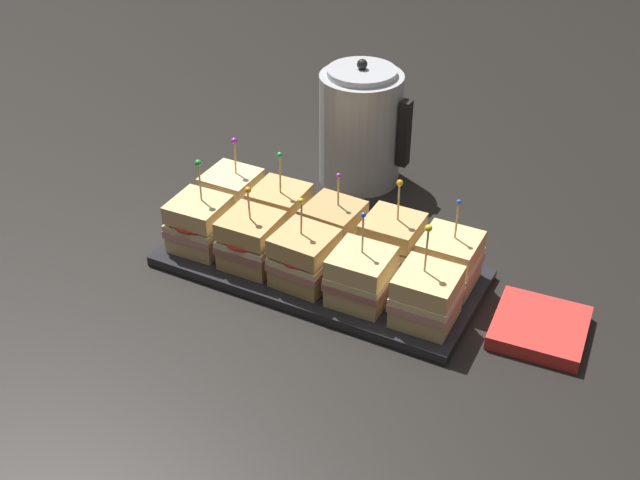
% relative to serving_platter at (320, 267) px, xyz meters
% --- Properties ---
extents(ground_plane, '(6.00, 6.00, 0.00)m').
position_rel_serving_platter_xyz_m(ground_plane, '(0.00, 0.00, -0.01)').
color(ground_plane, black).
extents(serving_platter, '(0.55, 0.25, 0.02)m').
position_rel_serving_platter_xyz_m(serving_platter, '(0.00, 0.00, 0.00)').
color(serving_platter, '#232328').
rests_on(serving_platter, ground_plane).
extents(sandwich_front_far_left, '(0.10, 0.10, 0.17)m').
position_rel_serving_platter_xyz_m(sandwich_front_far_left, '(-0.21, -0.05, 0.05)').
color(sandwich_front_far_left, '#DBB77A').
rests_on(sandwich_front_far_left, serving_platter).
extents(sandwich_front_left, '(0.10, 0.10, 0.15)m').
position_rel_serving_platter_xyz_m(sandwich_front_left, '(-0.10, -0.05, 0.05)').
color(sandwich_front_left, tan).
rests_on(sandwich_front_left, serving_platter).
extents(sandwich_front_center, '(0.10, 0.10, 0.16)m').
position_rel_serving_platter_xyz_m(sandwich_front_center, '(-0.00, -0.05, 0.05)').
color(sandwich_front_center, tan).
rests_on(sandwich_front_center, serving_platter).
extents(sandwich_front_right, '(0.10, 0.10, 0.16)m').
position_rel_serving_platter_xyz_m(sandwich_front_right, '(0.10, -0.06, 0.05)').
color(sandwich_front_right, '#DBB77A').
rests_on(sandwich_front_right, serving_platter).
extents(sandwich_front_far_right, '(0.10, 0.10, 0.17)m').
position_rel_serving_platter_xyz_m(sandwich_front_far_right, '(0.21, -0.06, 0.05)').
color(sandwich_front_far_right, '#DBB77A').
rests_on(sandwich_front_far_right, serving_platter).
extents(sandwich_back_far_left, '(0.09, 0.09, 0.16)m').
position_rel_serving_platter_xyz_m(sandwich_back_far_left, '(-0.21, 0.06, 0.05)').
color(sandwich_back_far_left, beige).
rests_on(sandwich_back_far_left, serving_platter).
extents(sandwich_back_left, '(0.10, 0.10, 0.17)m').
position_rel_serving_platter_xyz_m(sandwich_back_left, '(-0.11, 0.05, 0.05)').
color(sandwich_back_left, tan).
rests_on(sandwich_back_left, serving_platter).
extents(sandwich_back_center, '(0.10, 0.10, 0.15)m').
position_rel_serving_platter_xyz_m(sandwich_back_center, '(-0.00, 0.05, 0.05)').
color(sandwich_back_center, tan).
rests_on(sandwich_back_center, serving_platter).
extents(sandwich_back_right, '(0.09, 0.10, 0.17)m').
position_rel_serving_platter_xyz_m(sandwich_back_right, '(0.11, 0.05, 0.05)').
color(sandwich_back_right, tan).
rests_on(sandwich_back_right, serving_platter).
extents(sandwich_back_far_right, '(0.10, 0.10, 0.16)m').
position_rel_serving_platter_xyz_m(sandwich_back_far_right, '(0.21, 0.05, 0.05)').
color(sandwich_back_far_right, '#DBB77A').
rests_on(sandwich_back_far_right, serving_platter).
extents(kettle_steel, '(0.19, 0.16, 0.26)m').
position_rel_serving_platter_xyz_m(kettle_steel, '(-0.08, 0.32, 0.11)').
color(kettle_steel, '#B7BABF').
rests_on(kettle_steel, ground_plane).
extents(napkin_stack, '(0.15, 0.15, 0.02)m').
position_rel_serving_platter_xyz_m(napkin_stack, '(0.38, 0.01, 0.00)').
color(napkin_stack, red).
rests_on(napkin_stack, ground_plane).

